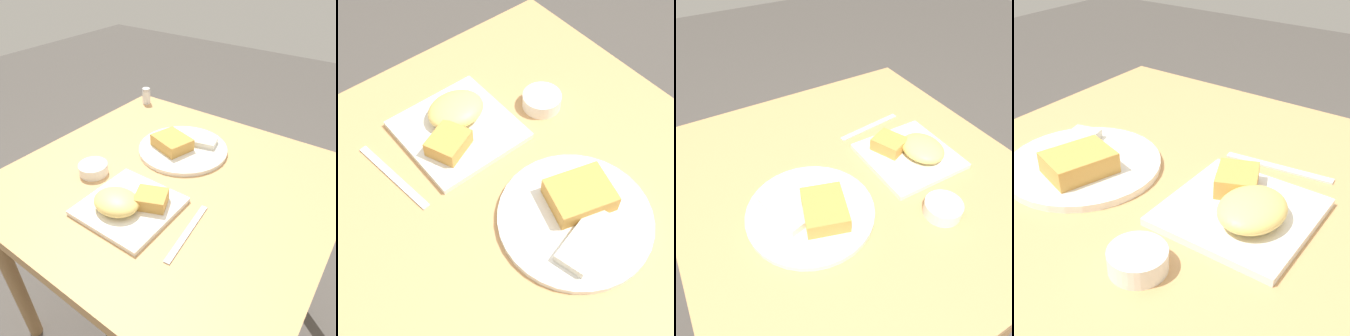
{
  "view_description": "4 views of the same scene",
  "coord_description": "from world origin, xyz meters",
  "views": [
    {
      "loc": [
        0.45,
        -0.65,
        1.35
      ],
      "look_at": [
        -0.01,
        0.0,
        0.78
      ],
      "focal_mm": 35.0,
      "sensor_mm": 36.0,
      "label": 1
    },
    {
      "loc": [
        0.33,
        0.42,
        1.54
      ],
      "look_at": [
        -0.02,
        -0.01,
        0.78
      ],
      "focal_mm": 50.0,
      "sensor_mm": 36.0,
      "label": 2
    },
    {
      "loc": [
        -0.52,
        0.33,
        1.35
      ],
      "look_at": [
        -0.0,
        0.03,
        0.79
      ],
      "focal_mm": 35.0,
      "sensor_mm": 36.0,
      "label": 3
    },
    {
      "loc": [
        -0.58,
        -0.46,
        1.22
      ],
      "look_at": [
        0.01,
        -0.04,
        0.78
      ],
      "focal_mm": 50.0,
      "sensor_mm": 36.0,
      "label": 4
    }
  ],
  "objects": [
    {
      "name": "plate_square_near",
      "position": [
        -0.01,
        -0.18,
        0.77
      ],
      "size": [
        0.24,
        0.24,
        0.06
      ],
      "color": "white",
      "rests_on": "dining_table"
    },
    {
      "name": "butter_knife",
      "position": [
        0.16,
        -0.16,
        0.75
      ],
      "size": [
        0.04,
        0.21,
        0.0
      ],
      "rotation": [
        0.0,
        0.0,
        1.69
      ],
      "color": "silver",
      "rests_on": "dining_table"
    },
    {
      "name": "plate_oval_far",
      "position": [
        -0.06,
        0.15,
        0.76
      ],
      "size": [
        0.3,
        0.3,
        0.05
      ],
      "color": "white",
      "rests_on": "dining_table"
    },
    {
      "name": "ground_plane",
      "position": [
        0.0,
        0.0,
        0.0
      ],
      "size": [
        8.0,
        8.0,
        0.0
      ],
      "primitive_type": "plane",
      "color": "#4C4742"
    },
    {
      "name": "sauce_ramekin",
      "position": [
        -0.21,
        -0.12,
        0.76
      ],
      "size": [
        0.09,
        0.09,
        0.03
      ],
      "color": "white",
      "rests_on": "dining_table"
    },
    {
      "name": "dining_table",
      "position": [
        0.0,
        0.0,
        0.66
      ],
      "size": [
        0.94,
        0.9,
        0.75
      ],
      "color": "tan",
      "rests_on": "ground_plane"
    }
  ]
}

